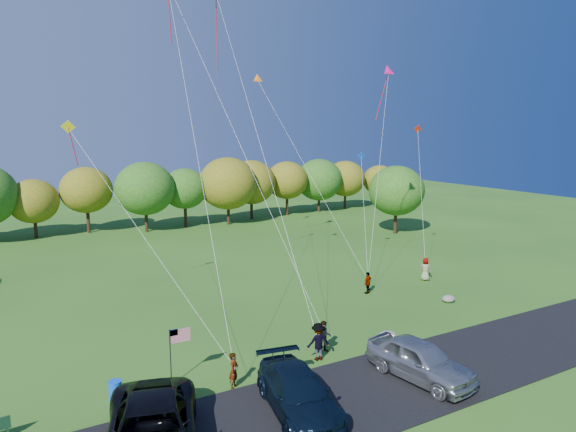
% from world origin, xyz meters
% --- Properties ---
extents(ground, '(140.00, 140.00, 0.00)m').
position_xyz_m(ground, '(0.00, 0.00, 0.00)').
color(ground, '#295A19').
rests_on(ground, ground).
extents(asphalt_lane, '(44.00, 6.00, 0.06)m').
position_xyz_m(asphalt_lane, '(0.00, -4.00, 0.03)').
color(asphalt_lane, black).
rests_on(asphalt_lane, ground).
extents(treeline, '(76.23, 28.14, 8.25)m').
position_xyz_m(treeline, '(-0.08, 36.71, 4.69)').
color(treeline, '#362613').
rests_on(treeline, ground).
extents(minivan_navy, '(3.25, 5.98, 1.64)m').
position_xyz_m(minivan_navy, '(-3.52, -3.99, 0.88)').
color(minivan_navy, black).
rests_on(minivan_navy, asphalt_lane).
extents(minivan_silver, '(2.91, 5.53, 1.80)m').
position_xyz_m(minivan_silver, '(2.73, -4.25, 0.96)').
color(minivan_silver, '#96999F').
rests_on(minivan_silver, asphalt_lane).
extents(flyer_a, '(0.69, 0.71, 1.63)m').
position_xyz_m(flyer_a, '(-4.94, -0.80, 0.82)').
color(flyer_a, '#4C4C59').
rests_on(flyer_a, ground).
extents(flyer_b, '(0.96, 0.86, 1.64)m').
position_xyz_m(flyer_b, '(0.58, 0.38, 0.82)').
color(flyer_b, '#4C4C59').
rests_on(flyer_b, ground).
extents(flyer_c, '(1.31, 0.87, 1.90)m').
position_xyz_m(flyer_c, '(-0.20, -0.25, 0.95)').
color(flyer_c, '#4C4C59').
rests_on(flyer_c, ground).
extents(flyer_d, '(0.98, 0.69, 1.54)m').
position_xyz_m(flyer_d, '(8.43, 6.86, 0.77)').
color(flyer_d, '#4C4C59').
rests_on(flyer_d, ground).
extents(flyer_e, '(0.99, 0.99, 1.74)m').
position_xyz_m(flyer_e, '(14.18, 7.25, 0.87)').
color(flyer_e, '#4C4C59').
rests_on(flyer_e, ground).
extents(trash_barrel, '(0.55, 0.55, 0.83)m').
position_xyz_m(trash_barrel, '(-9.71, 0.72, 0.41)').
color(trash_barrel, blue).
rests_on(trash_barrel, ground).
extents(flag_assembly, '(0.97, 0.63, 2.61)m').
position_xyz_m(flag_assembly, '(-7.01, 0.77, 1.97)').
color(flag_assembly, black).
rests_on(flag_assembly, ground).
extents(boulder_near, '(1.10, 0.86, 0.55)m').
position_xyz_m(boulder_near, '(4.30, -0.16, 0.27)').
color(boulder_near, gray).
rests_on(boulder_near, ground).
extents(boulder_far, '(0.91, 0.76, 0.47)m').
position_xyz_m(boulder_far, '(11.96, 2.79, 0.24)').
color(boulder_far, gray).
rests_on(boulder_far, ground).
extents(kites_aloft, '(26.65, 6.12, 16.78)m').
position_xyz_m(kites_aloft, '(2.00, 13.68, 19.22)').
color(kites_aloft, orange).
rests_on(kites_aloft, ground).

